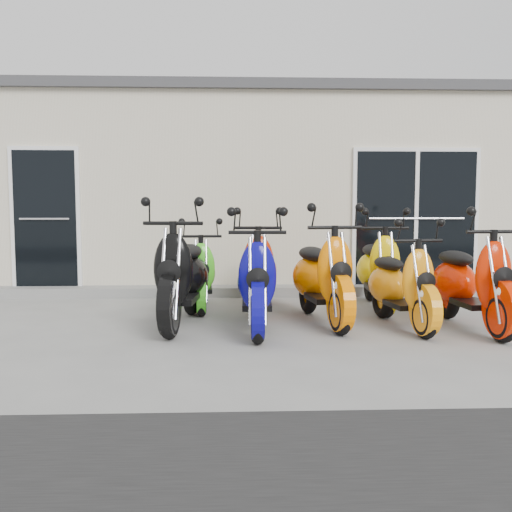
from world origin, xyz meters
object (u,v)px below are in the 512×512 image
object	(u,v)px
scooter_front_orange_a	(322,263)
scooter_front_red	(472,268)
scooter_front_orange_b	(402,273)
scooter_back_yellow	(378,258)
scooter_front_black	(182,262)
scooter_back_red	(260,258)
scooter_front_blue	(257,269)
scooter_back_green	(201,263)

from	to	relation	value
scooter_front_orange_a	scooter_front_red	bearing A→B (deg)	-22.37
scooter_front_orange_b	scooter_back_yellow	size ratio (longest dim) A/B	0.92
scooter_front_black	scooter_back_yellow	xyz separation A→B (m)	(2.58, 1.02, -0.06)
scooter_back_red	scooter_front_red	bearing A→B (deg)	-24.70
scooter_front_black	scooter_back_yellow	world-z (taller)	scooter_front_black
scooter_front_blue	scooter_back_red	world-z (taller)	scooter_front_blue
scooter_front_black	scooter_back_green	size ratio (longest dim) A/B	1.21
scooter_front_blue	scooter_back_green	size ratio (longest dim) A/B	1.12
scooter_front_blue	scooter_front_black	bearing A→B (deg)	163.12
scooter_front_orange_a	scooter_back_green	xyz separation A→B (m)	(-1.50, 1.03, -0.10)
scooter_front_orange_b	scooter_back_red	xyz separation A→B (m)	(-1.58, 1.21, 0.06)
scooter_front_orange_a	scooter_back_red	size ratio (longest dim) A/B	1.04
scooter_back_green	scooter_back_red	size ratio (longest dim) A/B	0.90
scooter_front_blue	scooter_back_yellow	distance (m)	2.15
scooter_front_blue	scooter_back_red	distance (m)	1.30
scooter_back_green	scooter_back_yellow	world-z (taller)	scooter_back_yellow
scooter_front_black	scooter_front_orange_b	world-z (taller)	scooter_front_black
scooter_back_green	scooter_front_red	bearing A→B (deg)	-27.65
scooter_front_red	scooter_front_blue	bearing A→B (deg)	174.51
scooter_front_blue	scooter_back_red	xyz separation A→B (m)	(0.09, 1.30, -0.00)
scooter_front_orange_b	scooter_back_yellow	xyz separation A→B (m)	(0.04, 1.22, 0.05)
scooter_back_green	scooter_back_red	xyz separation A→B (m)	(0.80, -0.10, 0.07)
scooter_front_black	scooter_front_blue	bearing A→B (deg)	-12.55
scooter_front_red	scooter_back_yellow	bearing A→B (deg)	113.95
scooter_front_black	scooter_back_yellow	size ratio (longest dim) A/B	1.09
scooter_back_yellow	scooter_front_orange_b	bearing A→B (deg)	-88.04
scooter_front_orange_b	scooter_back_green	distance (m)	2.71
scooter_front_red	scooter_back_green	distance (m)	3.46
scooter_front_blue	scooter_front_red	bearing A→B (deg)	0.43
scooter_front_black	scooter_front_orange_b	size ratio (longest dim) A/B	1.18
scooter_front_orange_b	scooter_front_red	bearing A→B (deg)	-17.57
scooter_front_black	scooter_back_green	world-z (taller)	scooter_front_black
scooter_back_green	scooter_back_yellow	size ratio (longest dim) A/B	0.90
scooter_back_yellow	scooter_back_green	bearing A→B (deg)	-178.31
scooter_front_red	scooter_front_orange_a	bearing A→B (deg)	161.53
scooter_front_orange_a	scooter_front_orange_b	size ratio (longest dim) A/B	1.13
scooter_front_blue	scooter_back_green	xyz separation A→B (m)	(-0.70, 1.39, -0.07)
scooter_back_red	scooter_back_yellow	bearing A→B (deg)	5.22
scooter_back_green	scooter_back_yellow	bearing A→B (deg)	-5.24
scooter_front_black	scooter_front_red	size ratio (longest dim) A/B	1.07
scooter_front_blue	scooter_front_orange_a	world-z (taller)	scooter_front_orange_a
scooter_front_orange_b	scooter_back_red	bearing A→B (deg)	134.23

